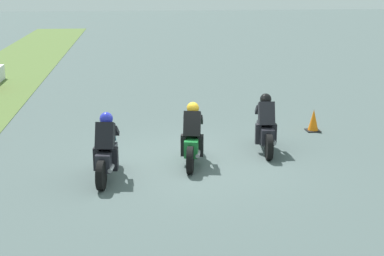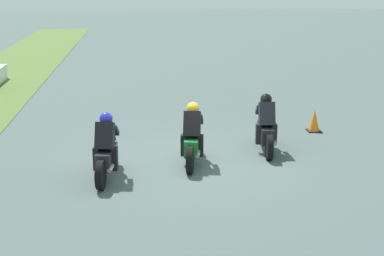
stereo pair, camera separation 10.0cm
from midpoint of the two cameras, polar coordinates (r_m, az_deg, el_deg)
name	(u,v)px [view 1 (the left image)]	position (r m, az deg, el deg)	size (l,w,h in m)	color
ground_plane	(193,162)	(13.95, -0.08, -3.46)	(120.00, 120.00, 0.00)	#475654
rider_lane_a	(265,128)	(14.76, 7.22, 0.00)	(2.04, 0.56, 1.51)	black
rider_lane_b	(193,139)	(13.66, -0.15, -1.12)	(2.03, 0.61, 1.51)	black
rider_lane_c	(107,152)	(12.83, -8.81, -2.40)	(2.04, 0.59, 1.51)	black
traffic_cone	(313,121)	(16.98, 11.97, 0.70)	(0.40, 0.40, 0.65)	black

